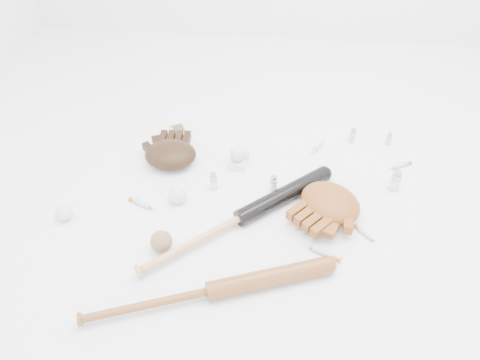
# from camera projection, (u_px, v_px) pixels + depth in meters

# --- Properties ---
(bat_dark) EXTENTS (0.72, 0.66, 0.07)m
(bat_dark) POSITION_uv_depth(u_px,v_px,m) (240.00, 218.00, 1.76)
(bat_dark) COLOR black
(bat_dark) RESTS_ON ground
(bat_wood) EXTENTS (0.84, 0.37, 0.06)m
(bat_wood) POSITION_uv_depth(u_px,v_px,m) (209.00, 291.00, 1.52)
(bat_wood) COLOR brown
(bat_wood) RESTS_ON ground
(glove_dark) EXTENTS (0.28, 0.28, 0.10)m
(glove_dark) POSITION_uv_depth(u_px,v_px,m) (170.00, 154.00, 2.02)
(glove_dark) COLOR black
(glove_dark) RESTS_ON ground
(glove_tan) EXTENTS (0.41, 0.41, 0.10)m
(glove_tan) POSITION_uv_depth(u_px,v_px,m) (330.00, 203.00, 1.80)
(glove_tan) COLOR brown
(glove_tan) RESTS_ON ground
(trading_card) EXTENTS (0.11, 0.12, 0.01)m
(trading_card) POSITION_uv_depth(u_px,v_px,m) (178.00, 130.00, 2.23)
(trading_card) COLOR gold
(trading_card) RESTS_ON ground
(pedestal) EXTENTS (0.08, 0.08, 0.04)m
(pedestal) POSITION_uv_depth(u_px,v_px,m) (238.00, 163.00, 2.02)
(pedestal) COLOR white
(pedestal) RESTS_ON ground
(baseball_on_pedestal) EXTENTS (0.07, 0.07, 0.07)m
(baseball_on_pedestal) POSITION_uv_depth(u_px,v_px,m) (238.00, 154.00, 1.99)
(baseball_on_pedestal) COLOR silver
(baseball_on_pedestal) RESTS_ON pedestal
(baseball_left) EXTENTS (0.07, 0.07, 0.07)m
(baseball_left) POSITION_uv_depth(u_px,v_px,m) (64.00, 213.00, 1.78)
(baseball_left) COLOR silver
(baseball_left) RESTS_ON ground
(baseball_upper) EXTENTS (0.08, 0.08, 0.08)m
(baseball_upper) POSITION_uv_depth(u_px,v_px,m) (240.00, 155.00, 2.03)
(baseball_upper) COLOR silver
(baseball_upper) RESTS_ON ground
(baseball_mid) EXTENTS (0.07, 0.07, 0.07)m
(baseball_mid) POSITION_uv_depth(u_px,v_px,m) (177.00, 195.00, 1.85)
(baseball_mid) COLOR silver
(baseball_mid) RESTS_ON ground
(baseball_aged) EXTENTS (0.08, 0.08, 0.08)m
(baseball_aged) POSITION_uv_depth(u_px,v_px,m) (161.00, 241.00, 1.67)
(baseball_aged) COLOR olive
(baseball_aged) RESTS_ON ground
(syringe_0) EXTENTS (0.14, 0.08, 0.02)m
(syringe_0) POSITION_uv_depth(u_px,v_px,m) (142.00, 204.00, 1.85)
(syringe_0) COLOR #ADBCC6
(syringe_0) RESTS_ON ground
(syringe_1) EXTENTS (0.16, 0.09, 0.02)m
(syringe_1) POSITION_uv_depth(u_px,v_px,m) (323.00, 253.00, 1.67)
(syringe_1) COLOR #ADBCC6
(syringe_1) RESTS_ON ground
(syringe_2) EXTENTS (0.09, 0.14, 0.02)m
(syringe_2) POSITION_uv_depth(u_px,v_px,m) (319.00, 146.00, 2.13)
(syringe_2) COLOR #ADBCC6
(syringe_2) RESTS_ON ground
(syringe_3) EXTENTS (0.11, 0.11, 0.02)m
(syringe_3) POSITION_uv_depth(u_px,v_px,m) (366.00, 234.00, 1.74)
(syringe_3) COLOR #ADBCC6
(syringe_3) RESTS_ON ground
(syringe_4) EXTENTS (0.13, 0.08, 0.02)m
(syringe_4) POSITION_uv_depth(u_px,v_px,m) (400.00, 166.00, 2.03)
(syringe_4) COLOR #ADBCC6
(syringe_4) RESTS_ON ground
(vial_0) EXTENTS (0.03, 0.03, 0.07)m
(vial_0) POSITION_uv_depth(u_px,v_px,m) (353.00, 135.00, 2.14)
(vial_0) COLOR #AEB8BF
(vial_0) RESTS_ON ground
(vial_1) EXTENTS (0.02, 0.02, 0.06)m
(vial_1) POSITION_uv_depth(u_px,v_px,m) (389.00, 139.00, 2.13)
(vial_1) COLOR #AEB8BF
(vial_1) RESTS_ON ground
(vial_2) EXTENTS (0.03, 0.03, 0.07)m
(vial_2) POSITION_uv_depth(u_px,v_px,m) (273.00, 183.00, 1.90)
(vial_2) COLOR #AEB8BF
(vial_2) RESTS_ON ground
(vial_3) EXTENTS (0.04, 0.04, 0.09)m
(vial_3) POSITION_uv_depth(u_px,v_px,m) (396.00, 180.00, 1.90)
(vial_3) COLOR #AEB8BF
(vial_3) RESTS_ON ground
(vial_4) EXTENTS (0.03, 0.03, 0.08)m
(vial_4) POSITION_uv_depth(u_px,v_px,m) (213.00, 181.00, 1.91)
(vial_4) COLOR #AEB8BF
(vial_4) RESTS_ON ground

